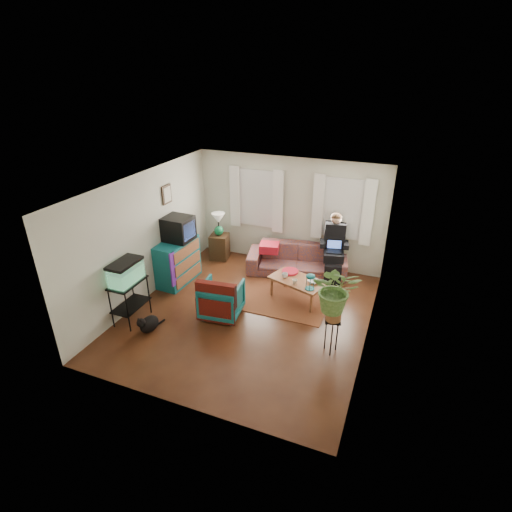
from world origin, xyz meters
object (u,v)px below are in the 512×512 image
at_px(sofa, 297,255).
at_px(aquarium_stand, 130,301).
at_px(dresser, 177,261).
at_px(armchair, 222,298).
at_px(plant_stand, 331,336).
at_px(coffee_table, 297,289).
at_px(side_table, 220,247).

xyz_separation_m(sofa, aquarium_stand, (-2.37, -3.04, -0.03)).
height_order(dresser, armchair, dresser).
distance_m(dresser, plant_stand, 3.90).
height_order(coffee_table, plant_stand, plant_stand).
relative_size(aquarium_stand, plant_stand, 1.26).
bearing_deg(sofa, coffee_table, -85.94).
height_order(aquarium_stand, armchair, aquarium_stand).
bearing_deg(sofa, side_table, 166.61).
bearing_deg(armchair, plant_stand, 165.35).
xyz_separation_m(dresser, aquarium_stand, (-0.01, -1.64, -0.08)).
xyz_separation_m(side_table, coffee_table, (2.38, -1.16, -0.08)).
relative_size(dresser, plant_stand, 1.67).
distance_m(aquarium_stand, coffee_table, 3.32).
bearing_deg(sofa, dresser, -162.43).
bearing_deg(sofa, aquarium_stand, -141.02).
relative_size(dresser, coffee_table, 0.96).
distance_m(sofa, aquarium_stand, 3.85).
relative_size(armchair, coffee_table, 0.67).
xyz_separation_m(dresser, coffee_table, (2.72, 0.24, -0.26)).
bearing_deg(aquarium_stand, plant_stand, 6.73).
bearing_deg(aquarium_stand, sofa, 51.41).
relative_size(aquarium_stand, coffee_table, 0.73).
distance_m(sofa, armchair, 2.39).
height_order(sofa, armchair, sofa).
relative_size(side_table, armchair, 0.83).
distance_m(dresser, coffee_table, 2.74).
height_order(sofa, coffee_table, sofa).
bearing_deg(plant_stand, side_table, 142.78).
distance_m(armchair, coffee_table, 1.63).
distance_m(side_table, aquarium_stand, 3.07).
height_order(side_table, aquarium_stand, aquarium_stand).
bearing_deg(coffee_table, aquarium_stand, -126.66).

